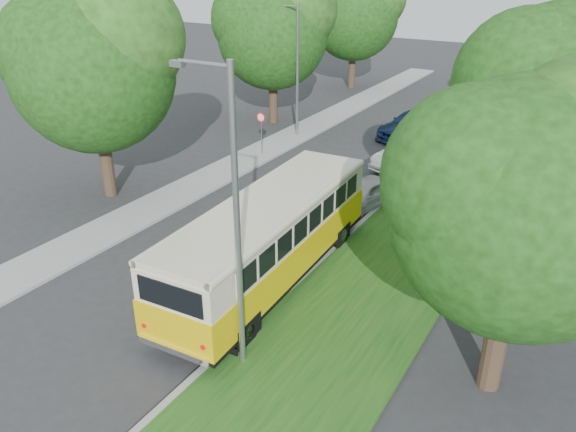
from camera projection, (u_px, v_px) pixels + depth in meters
The scene contains 13 objects.
ground at pixel (181, 278), 19.02m from camera, with size 120.00×120.00×0.00m, color #2D2D2F.
curb at pixel (341, 242), 21.22m from camera, with size 0.20×70.00×0.15m, color gray.
grass_verge at pixel (400, 258), 20.15m from camera, with size 4.50×70.00×0.13m, color #174B14.
sidewalk at pixel (171, 198), 25.10m from camera, with size 2.20×70.00×0.12m, color gray.
treeline at pixel (446, 39), 29.06m from camera, with size 24.27×41.91×9.46m.
lamppost_near at pixel (234, 216), 13.27m from camera, with size 1.71×0.16×8.00m.
lamppost_far at pixel (296, 67), 31.89m from camera, with size 1.71×0.16×7.50m.
warning_sign at pixel (261, 125), 29.69m from camera, with size 0.56×0.10×2.50m.
vintage_bus at pixel (270, 241), 18.25m from camera, with size 2.61×10.14×3.01m, color yellow, non-canonical shape.
car_silver at pixel (365, 193), 24.07m from camera, with size 1.52×3.78×1.29m, color #BCBCC1.
car_white at pixel (409, 154), 28.50m from camera, with size 1.55×4.44×1.46m, color white.
car_blue at pixel (413, 125), 33.27m from camera, with size 2.11×5.20×1.51m, color navy.
car_grey at pixel (452, 109), 37.05m from camera, with size 2.19×4.76×1.32m, color #54565B.
Camera 1 is at (11.43, -12.18, 10.02)m, focal length 35.00 mm.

